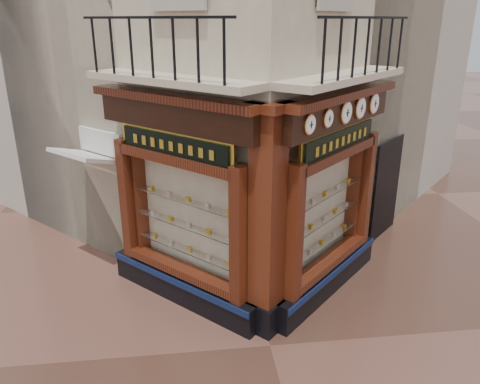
{
  "coord_description": "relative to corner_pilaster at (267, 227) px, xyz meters",
  "views": [
    {
      "loc": [
        -1.27,
        -6.32,
        5.12
      ],
      "look_at": [
        -0.26,
        2.0,
        2.02
      ],
      "focal_mm": 35.0,
      "sensor_mm": 36.0,
      "label": 1
    }
  ],
  "objects": [
    {
      "name": "ground",
      "position": [
        0.0,
        -0.5,
        -1.95
      ],
      "size": [
        80.0,
        80.0,
        0.0
      ],
      "primitive_type": "plane",
      "color": "#472B21",
      "rests_on": "ground"
    },
    {
      "name": "neighbour_left",
      "position": [
        -2.47,
        8.13,
        3.55
      ],
      "size": [
        11.31,
        11.31,
        11.0
      ],
      "primitive_type": "cube",
      "rotation": [
        0.0,
        0.0,
        0.79
      ],
      "color": "#B1A69A",
      "rests_on": "ground"
    },
    {
      "name": "neighbour_right",
      "position": [
        2.47,
        8.13,
        3.55
      ],
      "size": [
        11.31,
        11.31,
        11.0
      ],
      "primitive_type": "cube",
      "rotation": [
        0.0,
        0.0,
        0.79
      ],
      "color": "#B1A69A",
      "rests_on": "ground"
    },
    {
      "name": "shopfront_left",
      "position": [
        -1.41,
        1.07,
        0.03
      ],
      "size": [
        2.86,
        2.86,
        3.98
      ],
      "rotation": [
        0.0,
        0.0,
        2.36
      ],
      "color": "black",
      "rests_on": "ground"
    },
    {
      "name": "shopfront_right",
      "position": [
        1.41,
        1.07,
        0.03
      ],
      "size": [
        2.86,
        2.86,
        3.98
      ],
      "rotation": [
        0.0,
        0.0,
        0.79
      ],
      "color": "black",
      "rests_on": "ground"
    },
    {
      "name": "corner_pilaster",
      "position": [
        0.0,
        0.0,
        0.0
      ],
      "size": [
        0.85,
        0.85,
        3.98
      ],
      "rotation": [
        0.0,
        0.0,
        0.79
      ],
      "color": "black",
      "rests_on": "ground"
    },
    {
      "name": "balcony",
      "position": [
        0.0,
        0.99,
        2.27
      ],
      "size": [
        5.94,
        2.97,
        1.03
      ],
      "color": "beige",
      "rests_on": "ground"
    },
    {
      "name": "clock_a",
      "position": [
        0.62,
        0.02,
        1.67
      ],
      "size": [
        0.26,
        0.26,
        0.32
      ],
      "rotation": [
        0.0,
        0.0,
        0.79
      ],
      "color": "#C17D40",
      "rests_on": "ground"
    },
    {
      "name": "clock_b",
      "position": [
        1.04,
        0.43,
        1.67
      ],
      "size": [
        0.25,
        0.25,
        0.31
      ],
      "rotation": [
        0.0,
        0.0,
        0.79
      ],
      "color": "#C17D40",
      "rests_on": "ground"
    },
    {
      "name": "clock_c",
      "position": [
        1.49,
        0.89,
        1.67
      ],
      "size": [
        0.32,
        0.32,
        0.4
      ],
      "rotation": [
        0.0,
        0.0,
        0.79
      ],
      "color": "#C17D40",
      "rests_on": "ground"
    },
    {
      "name": "clock_d",
      "position": [
        1.9,
        1.29,
        1.67
      ],
      "size": [
        0.32,
        0.32,
        0.41
      ],
      "rotation": [
        0.0,
        0.0,
        0.79
      ],
      "color": "#C17D40",
      "rests_on": "ground"
    },
    {
      "name": "clock_e",
      "position": [
        2.33,
        1.73,
        1.67
      ],
      "size": [
        0.32,
        0.32,
        0.4
      ],
      "rotation": [
        0.0,
        0.0,
        0.79
      ],
      "color": "#C17D40",
      "rests_on": "ground"
    },
    {
      "name": "awning",
      "position": [
        -3.34,
        2.63,
        -1.95
      ],
      "size": [
        1.53,
        1.53,
        0.3
      ],
      "primitive_type": null,
      "rotation": [
        0.28,
        0.0,
        2.36
      ],
      "color": "silver",
      "rests_on": "ground"
    },
    {
      "name": "signboard_left",
      "position": [
        -1.46,
        1.01,
        1.15
      ],
      "size": [
        1.92,
        1.92,
        0.51
      ],
      "rotation": [
        0.0,
        0.0,
        2.36
      ],
      "color": "gold",
      "rests_on": "ground"
    },
    {
      "name": "signboard_right",
      "position": [
        1.46,
        1.01,
        1.15
      ],
      "size": [
        1.93,
        1.93,
        0.52
      ],
      "rotation": [
        0.0,
        0.0,
        0.79
      ],
      "color": "gold",
      "rests_on": "ground"
    }
  ]
}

